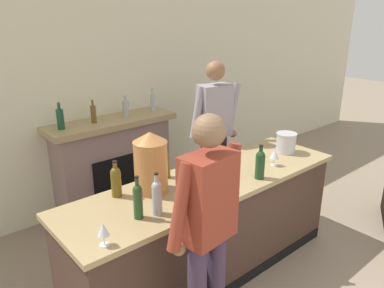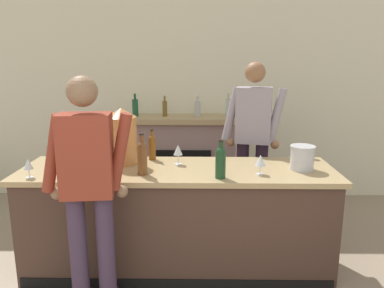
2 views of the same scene
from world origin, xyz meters
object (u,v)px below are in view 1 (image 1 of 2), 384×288
object	(u,v)px
fireplace_stone	(114,164)
wine_glass_front_right	(200,162)
wine_bottle_burgundy_dark	(166,164)
wine_bottle_cabernet_heavy	(116,180)
wine_bottle_chardonnay_pale	(260,163)
person_customer	(207,230)
wine_glass_mid_counter	(275,154)
wine_bottle_rose_blush	(157,196)
wine_bottle_port_short	(138,200)
person_bartender	(214,134)
copper_dispenser	(151,162)
ice_bucket_steel	(286,143)
wine_bottle_merlot_tall	(199,179)
wine_glass_front_left	(103,230)

from	to	relation	value
fireplace_stone	wine_glass_front_right	xyz separation A→B (m)	(0.04, -1.55, 0.49)
wine_bottle_burgundy_dark	wine_bottle_cabernet_heavy	xyz separation A→B (m)	(-0.52, -0.03, 0.01)
fireplace_stone	wine_bottle_chardonnay_pale	world-z (taller)	fireplace_stone
person_customer	wine_glass_mid_counter	bearing A→B (deg)	19.44
person_customer	wine_bottle_rose_blush	xyz separation A→B (m)	(-0.09, 0.43, 0.11)
wine_bottle_port_short	wine_bottle_burgundy_dark	size ratio (longest dim) A/B	1.12
wine_bottle_chardonnay_pale	wine_glass_front_right	size ratio (longest dim) A/B	1.70
person_bartender	wine_bottle_burgundy_dark	xyz separation A→B (m)	(-1.01, -0.44, 0.05)
copper_dispenser	ice_bucket_steel	bearing A→B (deg)	-6.16
wine_bottle_rose_blush	wine_bottle_port_short	size ratio (longest dim) A/B	1.00
person_customer	wine_bottle_chardonnay_pale	distance (m)	1.03
wine_glass_front_right	person_bartender	bearing A→B (deg)	38.86
wine_bottle_port_short	wine_bottle_cabernet_heavy	size ratio (longest dim) A/B	1.08
wine_bottle_chardonnay_pale	wine_bottle_merlot_tall	size ratio (longest dim) A/B	0.90
wine_bottle_rose_blush	wine_bottle_chardonnay_pale	bearing A→B (deg)	-4.24
fireplace_stone	person_customer	world-z (taller)	person_customer
person_customer	wine_glass_mid_counter	world-z (taller)	person_customer
person_customer	fireplace_stone	bearing A→B (deg)	76.18
wine_glass_front_left	wine_bottle_chardonnay_pale	bearing A→B (deg)	0.86
wine_bottle_chardonnay_pale	wine_bottle_port_short	size ratio (longest dim) A/B	0.96
fireplace_stone	wine_glass_front_left	distance (m)	2.31
person_bartender	wine_bottle_port_short	distance (m)	1.80
copper_dispenser	wine_bottle_merlot_tall	distance (m)	0.41
wine_bottle_burgundy_dark	wine_glass_front_right	distance (m)	0.30
wine_bottle_port_short	wine_glass_front_left	distance (m)	0.38
wine_bottle_burgundy_dark	person_bartender	bearing A→B (deg)	23.62
wine_glass_front_left	wine_glass_front_right	world-z (taller)	wine_glass_front_right
copper_dispenser	person_customer	bearing A→B (deg)	-96.90
ice_bucket_steel	wine_bottle_port_short	bearing A→B (deg)	-176.26
person_bartender	wine_glass_mid_counter	distance (m)	0.89
ice_bucket_steel	wine_bottle_chardonnay_pale	world-z (taller)	wine_bottle_chardonnay_pale
wine_bottle_merlot_tall	wine_bottle_port_short	bearing A→B (deg)	176.19
wine_bottle_cabernet_heavy	wine_glass_front_right	world-z (taller)	wine_bottle_cabernet_heavy
wine_bottle_rose_blush	wine_bottle_chardonnay_pale	xyz separation A→B (m)	(1.05, -0.08, -0.00)
fireplace_stone	wine_glass_front_right	size ratio (longest dim) A/B	8.42
copper_dispenser	wine_glass_front_right	bearing A→B (deg)	-3.63
copper_dispenser	wine_bottle_merlot_tall	bearing A→B (deg)	-55.29
person_bartender	wine_bottle_port_short	bearing A→B (deg)	-151.14
ice_bucket_steel	wine_bottle_rose_blush	xyz separation A→B (m)	(-1.76, -0.17, 0.04)
wine_bottle_rose_blush	wine_glass_front_left	bearing A→B (deg)	-168.21
copper_dispenser	wine_bottle_cabernet_heavy	size ratio (longest dim) A/B	1.69
wine_bottle_merlot_tall	wine_bottle_burgundy_dark	world-z (taller)	wine_bottle_merlot_tall
fireplace_stone	ice_bucket_steel	size ratio (longest dim) A/B	7.25
ice_bucket_steel	wine_glass_mid_counter	distance (m)	0.41
person_bartender	wine_bottle_cabernet_heavy	size ratio (longest dim) A/B	6.16
wine_bottle_rose_blush	wine_glass_front_left	world-z (taller)	wine_bottle_rose_blush
wine_bottle_rose_blush	wine_glass_mid_counter	distance (m)	1.38
copper_dispenser	wine_bottle_chardonnay_pale	world-z (taller)	copper_dispenser
wine_bottle_burgundy_dark	wine_glass_mid_counter	xyz separation A→B (m)	(0.94, -0.45, -0.01)
person_customer	person_bartender	bearing A→B (deg)	44.85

